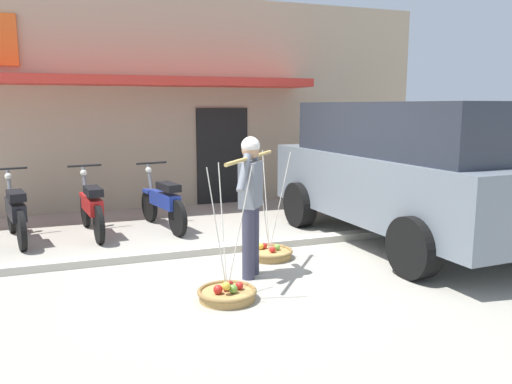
# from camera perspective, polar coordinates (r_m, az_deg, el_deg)

# --- Properties ---
(ground_plane) EXTENTS (90.00, 90.00, 0.00)m
(ground_plane) POSITION_cam_1_polar(r_m,az_deg,el_deg) (6.71, -1.10, -8.16)
(ground_plane) COLOR #9E998C
(sidewalk_curb) EXTENTS (20.00, 0.24, 0.10)m
(sidewalk_curb) POSITION_cam_1_polar(r_m,az_deg,el_deg) (7.34, -2.89, -6.21)
(sidewalk_curb) COLOR #BAB4A5
(sidewalk_curb) RESTS_ON ground
(fruit_vendor) EXTENTS (1.02, 1.29, 1.70)m
(fruit_vendor) POSITION_cam_1_polar(r_m,az_deg,el_deg) (6.05, -0.60, -0.59)
(fruit_vendor) COLOR #38384C
(fruit_vendor) RESTS_ON ground
(fruit_basket_left_side) EXTENTS (0.64, 0.64, 1.45)m
(fruit_basket_left_side) POSITION_cam_1_polar(r_m,az_deg,el_deg) (5.56, -3.24, -11.18)
(fruit_basket_left_side) COLOR #B2894C
(fruit_basket_left_side) RESTS_ON ground
(fruit_basket_right_side) EXTENTS (0.64, 0.64, 1.45)m
(fruit_basket_right_side) POSITION_cam_1_polar(r_m,az_deg,el_deg) (7.01, 1.49, -6.76)
(fruit_basket_right_side) COLOR #B2894C
(fruit_basket_right_side) RESTS_ON ground
(motorcycle_nearest_shop) EXTENTS (0.57, 1.80, 1.09)m
(motorcycle_nearest_shop) POSITION_cam_1_polar(r_m,az_deg,el_deg) (8.55, -25.26, -2.07)
(motorcycle_nearest_shop) COLOR black
(motorcycle_nearest_shop) RESTS_ON ground
(motorcycle_second_in_row) EXTENTS (0.54, 1.82, 1.09)m
(motorcycle_second_in_row) POSITION_cam_1_polar(r_m,az_deg,el_deg) (8.53, -17.88, -1.63)
(motorcycle_second_in_row) COLOR black
(motorcycle_second_in_row) RESTS_ON ground
(motorcycle_third_in_row) EXTENTS (0.59, 1.80, 1.09)m
(motorcycle_third_in_row) POSITION_cam_1_polar(r_m,az_deg,el_deg) (8.67, -10.32, -1.15)
(motorcycle_third_in_row) COLOR black
(motorcycle_third_in_row) RESTS_ON ground
(parked_truck) EXTENTS (2.34, 4.89, 2.10)m
(parked_truck) POSITION_cam_1_polar(r_m,az_deg,el_deg) (7.94, 16.15, 2.60)
(parked_truck) COLOR slate
(parked_truck) RESTS_ON ground
(storefront_building) EXTENTS (13.00, 6.00, 4.20)m
(storefront_building) POSITION_cam_1_polar(r_m,az_deg,el_deg) (12.87, -15.54, 9.51)
(storefront_building) COLOR tan
(storefront_building) RESTS_ON ground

